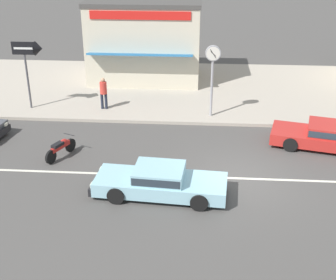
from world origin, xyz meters
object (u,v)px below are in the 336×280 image
(arrow_signboard, at_px, (35,52))
(pedestrian_near_clock, at_px, (103,91))
(sedan_pale_blue_2, at_px, (160,181))
(shopfront_mid_block, at_px, (145,39))
(sedan_red_5, at_px, (328,136))
(street_clock, at_px, (213,63))
(motorcycle_1, at_px, (61,148))

(arrow_signboard, height_order, pedestrian_near_clock, arrow_signboard)
(sedan_pale_blue_2, relative_size, shopfront_mid_block, 0.74)
(sedan_red_5, bearing_deg, sedan_pale_blue_2, -147.75)
(street_clock, height_order, arrow_signboard, street_clock)
(sedan_pale_blue_2, relative_size, motorcycle_1, 2.87)
(sedan_pale_blue_2, height_order, shopfront_mid_block, shopfront_mid_block)
(sedan_red_5, bearing_deg, pedestrian_near_clock, 161.33)
(sedan_pale_blue_2, bearing_deg, sedan_red_5, 32.25)
(shopfront_mid_block, bearing_deg, pedestrian_near_clock, -106.02)
(sedan_pale_blue_2, bearing_deg, street_clock, 75.41)
(sedan_red_5, distance_m, motorcycle_1, 11.04)
(motorcycle_1, relative_size, street_clock, 0.48)
(pedestrian_near_clock, bearing_deg, sedan_pale_blue_2, -65.72)
(shopfront_mid_block, bearing_deg, sedan_red_5, -45.02)
(pedestrian_near_clock, bearing_deg, shopfront_mid_block, 73.98)
(motorcycle_1, xyz_separation_m, shopfront_mid_block, (2.26, 10.31, 2.03))
(pedestrian_near_clock, distance_m, shopfront_mid_block, 5.61)
(sedan_red_5, height_order, motorcycle_1, sedan_red_5)
(street_clock, bearing_deg, shopfront_mid_block, 123.33)
(sedan_pale_blue_2, relative_size, sedan_red_5, 0.97)
(shopfront_mid_block, bearing_deg, street_clock, -56.67)
(sedan_red_5, distance_m, shopfront_mid_block, 12.38)
(street_clock, xyz_separation_m, shopfront_mid_block, (-3.80, 5.78, -0.29))
(street_clock, bearing_deg, pedestrian_near_clock, 174.05)
(arrow_signboard, bearing_deg, shopfront_mid_block, 49.11)
(shopfront_mid_block, bearing_deg, sedan_pale_blue_2, -81.38)
(pedestrian_near_clock, bearing_deg, street_clock, -5.95)
(sedan_red_5, bearing_deg, arrow_signboard, 166.27)
(motorcycle_1, relative_size, arrow_signboard, 0.49)
(sedan_red_5, bearing_deg, motorcycle_1, -171.38)
(sedan_red_5, relative_size, arrow_signboard, 1.45)
(motorcycle_1, height_order, street_clock, street_clock)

